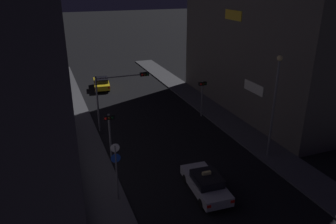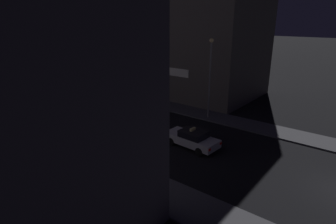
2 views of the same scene
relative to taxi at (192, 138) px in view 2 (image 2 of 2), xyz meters
The scene contains 10 objects.
sidewalk_left 13.80m from the taxi, 117.30° to the left, with size 2.89×49.59×0.12m, color #424247.
sidewalk_right 14.25m from the taxi, 59.35° to the left, with size 2.89×49.59×0.12m, color #424247.
building_facade_right 21.35m from the taxi, 39.22° to the left, with size 12.07×21.21×21.06m.
taxi is the anchor object (origin of this frame).
far_car 24.45m from the taxi, 95.01° to the left, with size 2.31×4.63×1.42m.
traffic_light_overhead 12.49m from the taxi, 103.05° to the left, with size 4.84×0.42×5.14m.
traffic_light_left_kerb 8.43m from the taxi, 124.19° to the left, with size 0.80×0.42×3.55m.
traffic_light_right_kerb 13.06m from the taxi, 64.51° to the left, with size 0.80×0.42×3.66m.
sign_pole_left 5.78m from the taxi, 166.86° to the left, with size 0.58×0.10×3.84m.
street_lamp_near_block 8.25m from the taxi, 20.49° to the left, with size 0.41×0.41×7.80m.
Camera 2 is at (-17.55, -0.63, 9.73)m, focal length 30.15 mm.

